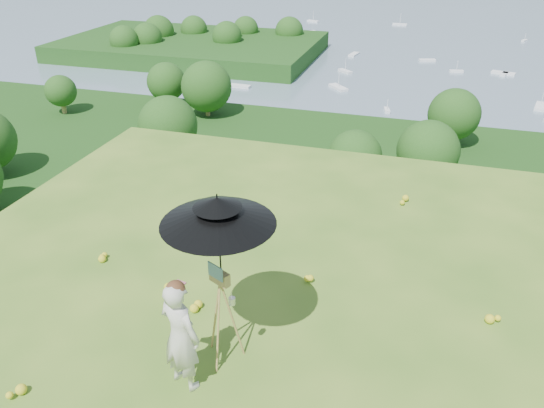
% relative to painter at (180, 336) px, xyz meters
% --- Properties ---
extents(ground, '(14.00, 14.00, 0.00)m').
position_rel_painter_xyz_m(ground, '(1.75, 0.82, -0.75)').
color(ground, '#426F1F').
rests_on(ground, ground).
extents(forest_slope, '(140.00, 56.00, 22.00)m').
position_rel_painter_xyz_m(forest_slope, '(1.75, 35.82, -29.75)').
color(forest_slope, '#183C10').
rests_on(forest_slope, bay_water).
extents(shoreline_tier, '(170.00, 28.00, 8.00)m').
position_rel_painter_xyz_m(shoreline_tier, '(1.75, 75.82, -36.75)').
color(shoreline_tier, gray).
rests_on(shoreline_tier, bay_water).
extents(bay_water, '(700.00, 700.00, 0.00)m').
position_rel_painter_xyz_m(bay_water, '(1.75, 240.82, -34.75)').
color(bay_water, slate).
rests_on(bay_water, ground).
extents(peninsula, '(90.00, 60.00, 12.00)m').
position_rel_painter_xyz_m(peninsula, '(-73.25, 155.82, -29.75)').
color(peninsula, '#183C10').
rests_on(peninsula, bay_water).
extents(slope_trees, '(110.00, 50.00, 6.00)m').
position_rel_painter_xyz_m(slope_trees, '(1.75, 35.82, -15.75)').
color(slope_trees, '#1D4915').
rests_on(slope_trees, forest_slope).
extents(harbor_town, '(110.00, 22.00, 5.00)m').
position_rel_painter_xyz_m(harbor_town, '(1.75, 75.82, -30.25)').
color(harbor_town, silver).
rests_on(harbor_town, shoreline_tier).
extents(moored_boats, '(140.00, 140.00, 0.70)m').
position_rel_painter_xyz_m(moored_boats, '(-10.75, 161.82, -34.40)').
color(moored_boats, white).
rests_on(moored_boats, bay_water).
extents(wildflowers, '(10.00, 10.50, 0.12)m').
position_rel_painter_xyz_m(wildflowers, '(1.75, 1.07, -0.69)').
color(wildflowers, yellow).
rests_on(wildflowers, ground).
extents(painter, '(0.63, 0.52, 1.49)m').
position_rel_painter_xyz_m(painter, '(0.00, 0.00, 0.00)').
color(painter, beige).
rests_on(painter, ground).
extents(field_easel, '(0.74, 0.74, 1.47)m').
position_rel_painter_xyz_m(field_easel, '(0.30, 0.53, -0.01)').
color(field_easel, '#9F8242').
rests_on(field_easel, ground).
extents(sun_umbrella, '(1.71, 1.71, 1.15)m').
position_rel_painter_xyz_m(sun_umbrella, '(0.31, 0.56, 1.04)').
color(sun_umbrella, black).
rests_on(sun_umbrella, field_easel).
extents(painter_cap, '(0.26, 0.29, 0.10)m').
position_rel_painter_xyz_m(painter_cap, '(0.00, 0.00, 0.71)').
color(painter_cap, '#C36B74').
rests_on(painter_cap, painter).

